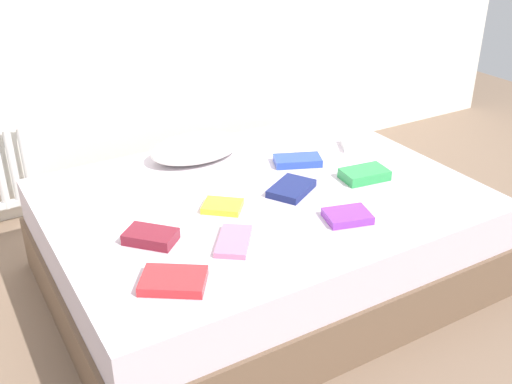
{
  "coord_description": "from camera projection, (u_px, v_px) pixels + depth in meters",
  "views": [
    {
      "loc": [
        -1.31,
        -2.17,
        1.81
      ],
      "look_at": [
        0.0,
        0.05,
        0.48
      ],
      "focal_mm": 42.05,
      "sensor_mm": 36.0,
      "label": 1
    }
  ],
  "objects": [
    {
      "name": "textbook_yellow",
      "position": [
        223.0,
        206.0,
        2.7
      ],
      "size": [
        0.22,
        0.21,
        0.03
      ],
      "primitive_type": "cube",
      "rotation": [
        0.0,
        0.0,
        -0.71
      ],
      "color": "yellow",
      "rests_on": "bed"
    },
    {
      "name": "textbook_purple",
      "position": [
        347.0,
        216.0,
        2.61
      ],
      "size": [
        0.22,
        0.19,
        0.04
      ],
      "primitive_type": "cube",
      "rotation": [
        0.0,
        0.0,
        -0.27
      ],
      "color": "purple",
      "rests_on": "bed"
    },
    {
      "name": "textbook_navy",
      "position": [
        291.0,
        189.0,
        2.85
      ],
      "size": [
        0.28,
        0.25,
        0.04
      ],
      "primitive_type": "cube",
      "rotation": [
        0.0,
        0.0,
        0.53
      ],
      "color": "navy",
      "rests_on": "bed"
    },
    {
      "name": "bed",
      "position": [
        261.0,
        238.0,
        2.96
      ],
      "size": [
        2.0,
        1.5,
        0.5
      ],
      "color": "brown",
      "rests_on": "ground"
    },
    {
      "name": "textbook_blue",
      "position": [
        297.0,
        161.0,
        3.13
      ],
      "size": [
        0.27,
        0.21,
        0.04
      ],
      "primitive_type": "cube",
      "rotation": [
        0.0,
        0.0,
        -0.4
      ],
      "color": "#2847B7",
      "rests_on": "bed"
    },
    {
      "name": "textbook_green",
      "position": [
        364.0,
        174.0,
        2.97
      ],
      "size": [
        0.24,
        0.17,
        0.05
      ],
      "primitive_type": "cube",
      "rotation": [
        0.0,
        0.0,
        -0.13
      ],
      "color": "green",
      "rests_on": "bed"
    },
    {
      "name": "textbook_red",
      "position": [
        173.0,
        281.0,
        2.18
      ],
      "size": [
        0.29,
        0.27,
        0.04
      ],
      "primitive_type": "cube",
      "rotation": [
        0.0,
        0.0,
        -0.6
      ],
      "color": "red",
      "rests_on": "bed"
    },
    {
      "name": "textbook_white",
      "position": [
        359.0,
        145.0,
        3.32
      ],
      "size": [
        0.23,
        0.22,
        0.03
      ],
      "primitive_type": "cube",
      "rotation": [
        0.0,
        0.0,
        -0.49
      ],
      "color": "white",
      "rests_on": "bed"
    },
    {
      "name": "pillow",
      "position": [
        196.0,
        148.0,
        3.17
      ],
      "size": [
        0.5,
        0.31,
        0.13
      ],
      "primitive_type": "ellipsoid",
      "color": "white",
      "rests_on": "bed"
    },
    {
      "name": "textbook_pink",
      "position": [
        234.0,
        241.0,
        2.44
      ],
      "size": [
        0.24,
        0.26,
        0.02
      ],
      "primitive_type": "cube",
      "rotation": [
        0.0,
        0.0,
        0.93
      ],
      "color": "pink",
      "rests_on": "bed"
    },
    {
      "name": "textbook_maroon",
      "position": [
        151.0,
        237.0,
        2.45
      ],
      "size": [
        0.23,
        0.24,
        0.05
      ],
      "primitive_type": "cube",
      "rotation": [
        0.0,
        0.0,
        -0.82
      ],
      "color": "maroon",
      "rests_on": "bed"
    },
    {
      "name": "ground_plane",
      "position": [
        261.0,
        279.0,
        3.08
      ],
      "size": [
        8.0,
        8.0,
        0.0
      ],
      "primitive_type": "plane",
      "color": "#7F6651"
    }
  ]
}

